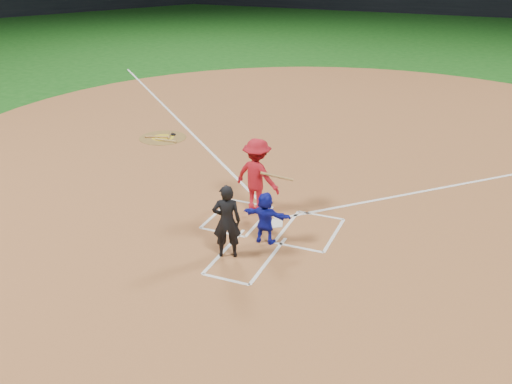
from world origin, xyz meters
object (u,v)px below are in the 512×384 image
at_px(home_plate, 273,223).
at_px(on_deck_circle, 163,138).
at_px(umpire, 227,221).
at_px(batter_at_plate, 257,176).
at_px(catcher, 265,218).

bearing_deg(home_plate, on_deck_circle, -38.36).
relative_size(umpire, batter_at_plate, 0.87).
bearing_deg(batter_at_plate, catcher, -60.90).
relative_size(home_plate, on_deck_circle, 0.35).
bearing_deg(umpire, batter_at_plate, -107.93).
xyz_separation_m(on_deck_circle, batter_at_plate, (5.48, -4.33, 0.99)).
bearing_deg(on_deck_circle, batter_at_plate, -38.30).
distance_m(on_deck_circle, batter_at_plate, 7.05).
xyz_separation_m(umpire, batter_at_plate, (-0.27, 2.40, 0.13)).
xyz_separation_m(home_plate, catcher, (0.16, -0.94, 0.62)).
xyz_separation_m(home_plate, umpire, (-0.39, -1.87, 0.86)).
bearing_deg(home_plate, batter_at_plate, -38.80).
relative_size(catcher, umpire, 0.73).
distance_m(catcher, batter_at_plate, 1.72).
xyz_separation_m(on_deck_circle, umpire, (5.74, -6.73, 0.86)).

